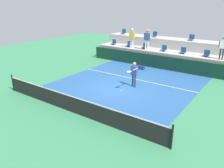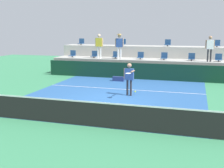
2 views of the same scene
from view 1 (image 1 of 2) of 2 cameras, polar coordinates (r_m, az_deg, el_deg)
The scene contains 22 objects.
ground_plane at distance 14.50m, azimuth 1.26°, elevation -1.31°, with size 40.00×40.00×0.00m, color #388456.
court_inner_paint at distance 15.29m, azimuth 3.36°, elevation -0.17°, with size 9.00×10.00×0.01m, color #285693.
court_service_line at distance 16.42m, azimuth 5.96°, elevation 1.24°, with size 9.00×0.06×0.00m, color white.
tennis_net at distance 11.48m, azimuth -10.02°, elevation -4.99°, with size 10.48×0.08×1.07m.
sponsor_backboard at distance 19.37m, azimuth 11.32°, elevation 5.59°, with size 13.00×0.16×1.10m, color #0F3323.
seating_tier_lower at distance 20.51m, azimuth 12.85°, elevation 6.51°, with size 13.00×1.80×1.25m, color #ADAAA3.
seating_tier_upper at distance 22.06m, azimuth 14.79°, elevation 8.43°, with size 13.00×1.80×2.10m, color #ADAAA3.
stadium_chair_lower_far_left at distance 22.77m, azimuth 0.45°, elevation 10.51°, with size 0.44×0.40×0.52m.
stadium_chair_lower_left at distance 21.82m, azimuth 4.36°, elevation 10.02°, with size 0.44×0.40×0.52m.
stadium_chair_lower_mid_left at distance 21.02m, azimuth 8.33°, elevation 9.47°, with size 0.44×0.40×0.52m.
stadium_chair_lower_center at distance 20.26m, azimuth 13.06°, elevation 8.76°, with size 0.44×0.40×0.52m.
stadium_chair_lower_mid_right at distance 19.70m, azimuth 17.63°, elevation 8.01°, with size 0.44×0.40×0.52m.
stadium_chair_lower_right at distance 19.23m, azimuth 22.91°, elevation 7.09°, with size 0.44×0.40×0.52m.
stadium_chair_upper_far_left at distance 24.13m, azimuth 2.95°, elevation 13.08°, with size 0.44×0.40×0.52m.
stadium_chair_upper_left at distance 22.45m, azimuth 10.79°, elevation 12.21°, with size 0.44×0.40×0.52m.
stadium_chair_upper_right at distance 21.24m, azimuth 19.55°, elevation 10.98°, with size 0.44×0.40×0.52m.
tennis_player at distance 14.62m, azimuth 5.61°, elevation 3.04°, with size 0.61×1.22×1.68m.
spectator_leaning_on_rail at distance 21.09m, azimuth 5.12°, elevation 12.04°, with size 0.62×0.24×1.78m.
spectator_with_hat at distance 20.36m, azimuth 8.93°, elevation 11.68°, with size 0.61×0.49×1.81m.
spectator_in_white at distance 18.51m, azimuth 26.36°, elevation 8.70°, with size 0.60×0.26×1.70m.
tennis_ball at distance 11.80m, azimuth 2.32°, elevation -1.77°, with size 0.07×0.07×0.07m.
equipment_bag at distance 18.89m, azimuth 7.15°, elevation 4.19°, with size 0.76×0.28×0.30m, color navy.
Camera 1 is at (7.52, -11.19, 5.34)m, focal length 35.94 mm.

